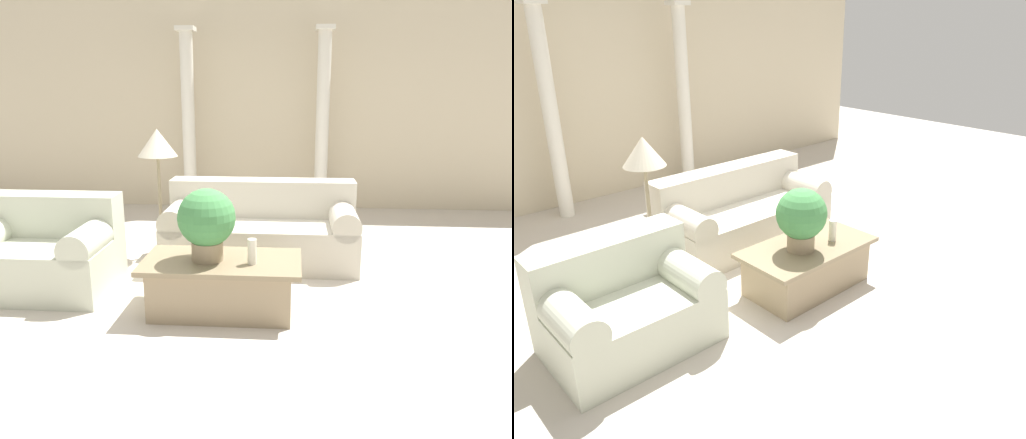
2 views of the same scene
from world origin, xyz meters
TOP-DOWN VIEW (x-y plane):
  - ground_plane at (0.00, 0.00)m, footprint 16.00×16.00m
  - wall_back at (0.00, 3.39)m, footprint 10.00×0.06m
  - sofa_long at (0.32, 0.86)m, footprint 1.94×0.87m
  - loveseat at (-1.56, -0.00)m, footprint 1.23×0.87m
  - coffee_table at (0.09, -0.36)m, footprint 1.26×0.68m
  - potted_plant at (-0.02, -0.38)m, footprint 0.46×0.46m
  - pillar_candle at (0.34, -0.45)m, footprint 0.07×0.07m
  - floor_lamp at (-0.76, 0.97)m, footprint 0.41×0.41m
  - column_left at (-0.85, 2.97)m, footprint 0.25×0.25m
  - column_right at (1.03, 2.97)m, footprint 0.25×0.25m

SIDE VIEW (x-z plane):
  - ground_plane at x=0.00m, z-range 0.00..0.00m
  - coffee_table at x=0.09m, z-range 0.01..0.44m
  - sofa_long at x=0.32m, z-range -0.07..0.75m
  - loveseat at x=-1.56m, z-range -0.06..0.76m
  - pillar_candle at x=0.34m, z-range 0.44..0.64m
  - potted_plant at x=-0.02m, z-range 0.47..1.05m
  - floor_lamp at x=-0.76m, z-range 0.47..1.82m
  - column_left at x=-0.85m, z-range 0.03..2.59m
  - column_right at x=1.03m, z-range 0.03..2.59m
  - wall_back at x=0.00m, z-range 0.00..3.20m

